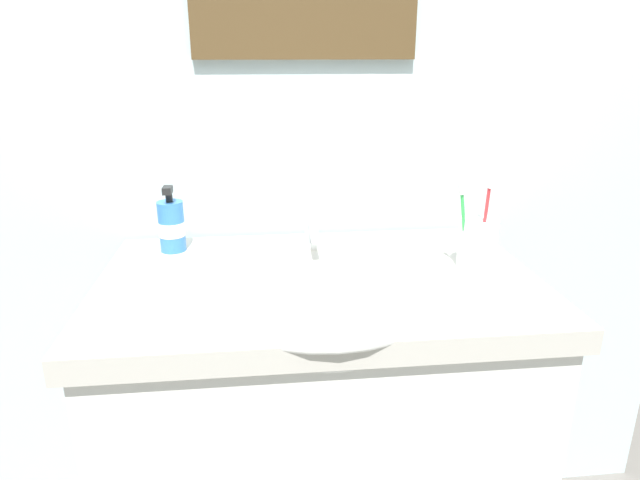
{
  "coord_description": "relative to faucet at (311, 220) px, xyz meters",
  "views": [
    {
      "loc": [
        -0.11,
        -1.06,
        1.32
      ],
      "look_at": [
        -0.0,
        -0.03,
        0.97
      ],
      "focal_mm": 31.05,
      "sensor_mm": 36.0,
      "label": 1
    }
  ],
  "objects": [
    {
      "name": "toothbrush_red",
      "position": [
        0.35,
        -0.18,
        0.05
      ],
      "size": [
        0.01,
        0.02,
        0.2
      ],
      "color": "red",
      "rests_on": "toothbrush_cup"
    },
    {
      "name": "toothbrush_cup",
      "position": [
        0.34,
        -0.16,
        -0.02
      ],
      "size": [
        0.08,
        0.08,
        0.11
      ],
      "primitive_type": "cylinder",
      "color": "white",
      "rests_on": "vanity_counter"
    },
    {
      "name": "soap_dispenser",
      "position": [
        -0.32,
        0.03,
        -0.01
      ],
      "size": [
        0.06,
        0.06,
        0.16
      ],
      "color": "#3372BF",
      "rests_on": "vanity_counter"
    },
    {
      "name": "vanity_counter",
      "position": [
        0.0,
        -0.17,
        -0.51
      ],
      "size": [
        0.91,
        0.57,
        0.88
      ],
      "color": "silver",
      "rests_on": "ground"
    },
    {
      "name": "faucet",
      "position": [
        0.0,
        0.0,
        0.0
      ],
      "size": [
        0.02,
        0.17,
        0.14
      ],
      "color": "silver",
      "rests_on": "sink_basin"
    },
    {
      "name": "sink_basin",
      "position": [
        -0.0,
        -0.23,
        -0.11
      ],
      "size": [
        0.49,
        0.49,
        0.12
      ],
      "color": "white",
      "rests_on": "vanity_counter"
    },
    {
      "name": "tiled_wall_back",
      "position": [
        0.0,
        0.16,
        0.25
      ],
      "size": [
        2.11,
        0.04,
        2.4
      ],
      "primitive_type": "cube",
      "color": "silver",
      "rests_on": "ground"
    },
    {
      "name": "toothbrush_green",
      "position": [
        0.3,
        -0.17,
        0.04
      ],
      "size": [
        0.04,
        0.01,
        0.19
      ],
      "color": "green",
      "rests_on": "toothbrush_cup"
    }
  ]
}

